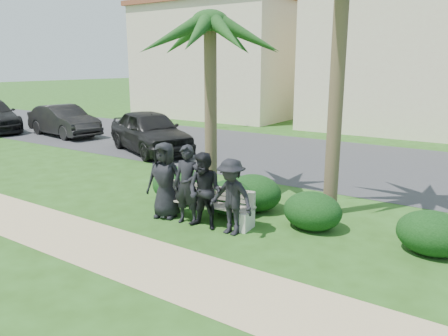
{
  "coord_description": "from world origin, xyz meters",
  "views": [
    {
      "loc": [
        4.79,
        -6.87,
        3.36
      ],
      "look_at": [
        -0.55,
        1.0,
        1.1
      ],
      "focal_mm": 35.0,
      "sensor_mm": 36.0,
      "label": 1
    }
  ],
  "objects_px": {
    "street_lamp": "(208,73)",
    "man_d": "(231,197)",
    "man_b": "(187,185)",
    "car_a": "(150,131)",
    "man_a": "(165,180)",
    "car_b": "(64,121)",
    "park_bench": "(206,206)",
    "man_c": "(205,191)",
    "palm_left": "(210,23)"
  },
  "relations": [
    {
      "from": "park_bench",
      "to": "man_b",
      "type": "distance_m",
      "value": 0.66
    },
    {
      "from": "man_c",
      "to": "palm_left",
      "type": "relative_size",
      "value": 0.31
    },
    {
      "from": "car_b",
      "to": "man_b",
      "type": "bearing_deg",
      "value": -107.85
    },
    {
      "from": "street_lamp",
      "to": "park_bench",
      "type": "height_order",
      "value": "street_lamp"
    },
    {
      "from": "man_c",
      "to": "car_b",
      "type": "bearing_deg",
      "value": 151.47
    },
    {
      "from": "car_a",
      "to": "car_b",
      "type": "height_order",
      "value": "car_a"
    },
    {
      "from": "park_bench",
      "to": "man_b",
      "type": "xyz_separation_m",
      "value": [
        -0.27,
        -0.3,
        0.52
      ]
    },
    {
      "from": "car_a",
      "to": "man_d",
      "type": "bearing_deg",
      "value": -102.53
    },
    {
      "from": "man_a",
      "to": "palm_left",
      "type": "relative_size",
      "value": 0.32
    },
    {
      "from": "man_a",
      "to": "man_c",
      "type": "xyz_separation_m",
      "value": [
        1.15,
        -0.07,
        -0.05
      ]
    },
    {
      "from": "park_bench",
      "to": "man_a",
      "type": "bearing_deg",
      "value": -169.54
    },
    {
      "from": "street_lamp",
      "to": "car_b",
      "type": "relative_size",
      "value": 0.97
    },
    {
      "from": "street_lamp",
      "to": "car_a",
      "type": "height_order",
      "value": "street_lamp"
    },
    {
      "from": "man_a",
      "to": "street_lamp",
      "type": "bearing_deg",
      "value": 106.06
    },
    {
      "from": "street_lamp",
      "to": "man_c",
      "type": "relative_size",
      "value": 2.65
    },
    {
      "from": "man_b",
      "to": "car_a",
      "type": "relative_size",
      "value": 0.36
    },
    {
      "from": "street_lamp",
      "to": "man_c",
      "type": "distance_m",
      "value": 14.87
    },
    {
      "from": "man_c",
      "to": "man_d",
      "type": "distance_m",
      "value": 0.62
    },
    {
      "from": "park_bench",
      "to": "man_a",
      "type": "distance_m",
      "value": 1.09
    },
    {
      "from": "man_c",
      "to": "man_d",
      "type": "xyz_separation_m",
      "value": [
        0.62,
        0.05,
        -0.03
      ]
    },
    {
      "from": "street_lamp",
      "to": "palm_left",
      "type": "relative_size",
      "value": 0.81
    },
    {
      "from": "park_bench",
      "to": "car_a",
      "type": "xyz_separation_m",
      "value": [
        -6.47,
        5.07,
        0.47
      ]
    },
    {
      "from": "man_b",
      "to": "car_a",
      "type": "height_order",
      "value": "man_b"
    },
    {
      "from": "palm_left",
      "to": "man_a",
      "type": "bearing_deg",
      "value": -82.98
    },
    {
      "from": "street_lamp",
      "to": "park_bench",
      "type": "xyz_separation_m",
      "value": [
        8.38,
        -11.59,
        -2.6
      ]
    },
    {
      "from": "man_c",
      "to": "car_a",
      "type": "distance_m",
      "value": 8.61
    },
    {
      "from": "street_lamp",
      "to": "car_b",
      "type": "distance_m",
      "value": 7.65
    },
    {
      "from": "man_a",
      "to": "palm_left",
      "type": "bearing_deg",
      "value": 80.95
    },
    {
      "from": "park_bench",
      "to": "man_b",
      "type": "height_order",
      "value": "man_b"
    },
    {
      "from": "man_c",
      "to": "palm_left",
      "type": "bearing_deg",
      "value": 119.41
    },
    {
      "from": "man_b",
      "to": "car_b",
      "type": "relative_size",
      "value": 0.39
    },
    {
      "from": "park_bench",
      "to": "car_a",
      "type": "distance_m",
      "value": 8.23
    },
    {
      "from": "park_bench",
      "to": "man_c",
      "type": "height_order",
      "value": "man_c"
    },
    {
      "from": "man_a",
      "to": "palm_left",
      "type": "xyz_separation_m",
      "value": [
        -0.26,
        2.11,
        3.49
      ]
    },
    {
      "from": "man_d",
      "to": "car_a",
      "type": "distance_m",
      "value": 9.06
    },
    {
      "from": "man_b",
      "to": "palm_left",
      "type": "distance_m",
      "value": 4.18
    },
    {
      "from": "street_lamp",
      "to": "man_d",
      "type": "bearing_deg",
      "value": -52.19
    },
    {
      "from": "man_a",
      "to": "man_d",
      "type": "bearing_deg",
      "value": -16.67
    },
    {
      "from": "man_a",
      "to": "man_c",
      "type": "height_order",
      "value": "man_a"
    },
    {
      "from": "car_b",
      "to": "man_c",
      "type": "bearing_deg",
      "value": -107.17
    },
    {
      "from": "street_lamp",
      "to": "man_b",
      "type": "xyz_separation_m",
      "value": [
        8.11,
        -11.89,
        -2.08
      ]
    },
    {
      "from": "park_bench",
      "to": "car_a",
      "type": "relative_size",
      "value": 0.46
    },
    {
      "from": "man_c",
      "to": "car_b",
      "type": "xyz_separation_m",
      "value": [
        -12.9,
        6.01,
        -0.08
      ]
    },
    {
      "from": "man_a",
      "to": "car_b",
      "type": "height_order",
      "value": "man_a"
    },
    {
      "from": "man_d",
      "to": "palm_left",
      "type": "bearing_deg",
      "value": 136.91
    },
    {
      "from": "man_a",
      "to": "car_b",
      "type": "bearing_deg",
      "value": 137.1
    },
    {
      "from": "palm_left",
      "to": "man_b",
      "type": "bearing_deg",
      "value": -66.73
    },
    {
      "from": "man_d",
      "to": "car_a",
      "type": "xyz_separation_m",
      "value": [
        -7.31,
        5.36,
        0.04
      ]
    },
    {
      "from": "palm_left",
      "to": "car_b",
      "type": "relative_size",
      "value": 1.2
    },
    {
      "from": "man_a",
      "to": "car_a",
      "type": "distance_m",
      "value": 7.7
    }
  ]
}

